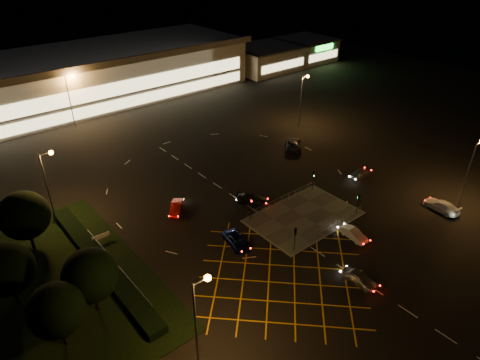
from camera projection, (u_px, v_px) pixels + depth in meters
ground at (283, 216)px, 57.47m from camera, size 180.00×180.00×0.00m
pedestrian_island at (304, 217)px, 57.21m from camera, size 14.00×9.00×0.12m
grass_verge at (58, 286)px, 46.07m from camera, size 18.00×30.00×0.08m
hedge at (101, 263)px, 48.59m from camera, size 2.00×26.00×1.00m
supermarket at (91, 75)px, 96.20m from camera, size 72.00×26.50×10.50m
retail_unit_a at (265, 58)px, 117.21m from camera, size 18.80×14.80×6.35m
retail_unit_b at (306, 49)px, 125.99m from camera, size 14.80×14.80×6.35m
streetlight_sw at (199, 313)px, 34.31m from camera, size 1.78×0.56×10.03m
streetlight_se at (472, 165)px, 56.06m from camera, size 1.78×0.56×10.03m
streetlight_nw at (49, 178)px, 53.26m from camera, size 1.78×0.56×10.03m
streetlight_ne at (303, 94)px, 80.98m from camera, size 1.78×0.56×10.03m
streetlight_far_left at (71, 94)px, 81.00m from camera, size 1.78×0.56×10.03m
streetlight_far_right at (230, 58)px, 104.32m from camera, size 1.78×0.56×10.03m
signal_sw at (295, 235)px, 50.08m from camera, size 0.28×0.30×3.15m
signal_se at (359, 199)px, 56.68m from camera, size 0.28×0.30×3.15m
signal_nw at (251, 205)px, 55.42m from camera, size 0.28×0.30×3.15m
signal_ne at (313, 176)px, 62.02m from camera, size 0.28×0.30×3.15m
tree_a at (56, 310)px, 37.47m from camera, size 5.04×5.04×6.86m
tree_b at (6, 269)px, 41.56m from camera, size 5.40×5.40×7.35m
tree_c at (24, 215)px, 48.95m from camera, size 5.76×5.76×7.84m
tree_e at (90, 275)px, 40.85m from camera, size 5.40×5.40×7.35m
car_near_silver at (360, 278)px, 46.15m from camera, size 1.79×4.04×1.35m
car_queue_white at (354, 234)px, 53.04m from camera, size 1.60×3.84×1.24m
car_left_blue at (237, 241)px, 51.86m from camera, size 2.86×4.92×1.29m
car_far_dkgrey at (252, 199)px, 59.87m from camera, size 4.20×4.74×1.32m
car_right_silver at (360, 173)px, 66.32m from camera, size 3.90×1.68×1.31m
car_circ_red at (176, 208)px, 58.05m from camera, size 3.68×3.88×1.31m
car_east_grey at (294, 144)px, 75.16m from camera, size 5.90×5.86×1.58m
car_approach_white at (441, 206)px, 58.36m from camera, size 2.37×5.06×1.43m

